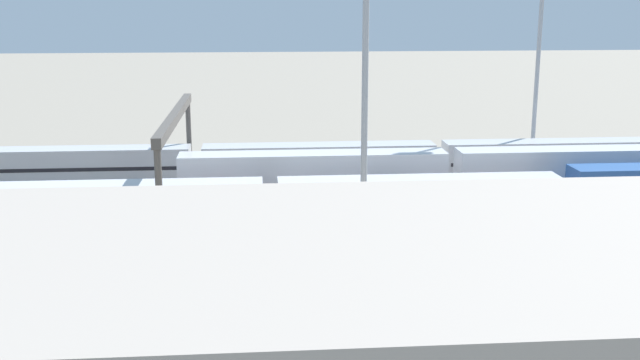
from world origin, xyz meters
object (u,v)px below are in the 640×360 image
at_px(train_on_track_3, 393,200).
at_px(train_on_track_0, 197,165).
at_px(light_mast_1, 366,5).
at_px(train_on_track_2, 451,178).
at_px(signal_gantry, 175,128).

bearing_deg(train_on_track_3, train_on_track_0, -41.64).
xyz_separation_m(train_on_track_0, light_mast_1, (-13.31, 23.17, 15.57)).
height_order(train_on_track_2, signal_gantry, signal_gantry).
relative_size(train_on_track_2, light_mast_1, 1.71).
relative_size(train_on_track_3, light_mast_1, 2.40).
bearing_deg(train_on_track_3, light_mast_1, 66.44).
bearing_deg(train_on_track_0, signal_gantry, 85.30).
bearing_deg(signal_gantry, train_on_track_3, 164.22).
height_order(train_on_track_3, light_mast_1, light_mast_1).
bearing_deg(light_mast_1, signal_gantry, -42.98).
height_order(train_on_track_0, signal_gantry, signal_gantry).
relative_size(train_on_track_2, signal_gantry, 1.89).
bearing_deg(train_on_track_3, train_on_track_2, -140.28).
xyz_separation_m(train_on_track_0, train_on_track_3, (-16.87, 15.00, 0.09)).
xyz_separation_m(train_on_track_3, signal_gantry, (17.69, -5.00, 5.32)).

